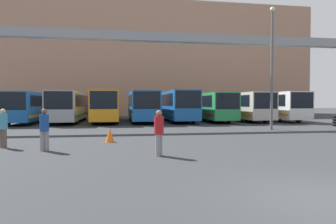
% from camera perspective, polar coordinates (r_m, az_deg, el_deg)
% --- Properties ---
extents(ground_plane, '(200.00, 200.00, 0.00)m').
position_cam_1_polar(ground_plane, '(7.22, 28.47, -14.69)').
color(ground_plane, '#2D3033').
extents(building_backdrop, '(54.31, 12.00, 17.92)m').
position_cam_1_polar(building_backdrop, '(52.22, -4.53, 9.41)').
color(building_backdrop, tan).
rests_on(building_backdrop, ground).
extents(overhead_gantry, '(33.63, 0.80, 7.57)m').
position_cam_1_polar(overhead_gantry, '(24.46, 0.98, 12.16)').
color(overhead_gantry, gray).
rests_on(overhead_gantry, ground).
extents(bus_slot_0, '(2.60, 11.79, 3.00)m').
position_cam_1_polar(bus_slot_0, '(33.33, -24.56, 1.12)').
color(bus_slot_0, '#1959A5').
rests_on(bus_slot_0, ground).
extents(bus_slot_1, '(2.58, 11.70, 3.10)m').
position_cam_1_polar(bus_slot_1, '(32.50, -18.22, 1.27)').
color(bus_slot_1, '#999EA5').
rests_on(bus_slot_1, ground).
extents(bus_slot_2, '(2.59, 12.28, 3.14)m').
position_cam_1_polar(bus_slot_2, '(32.42, -11.60, 1.37)').
color(bus_slot_2, orange).
rests_on(bus_slot_2, ground).
extents(bus_slot_3, '(2.62, 10.92, 3.13)m').
position_cam_1_polar(bus_slot_3, '(31.80, -4.92, 1.37)').
color(bus_slot_3, '#1959A5').
rests_on(bus_slot_3, ground).
extents(bus_slot_4, '(2.58, 11.66, 3.22)m').
position_cam_1_polar(bus_slot_4, '(32.66, 1.59, 1.49)').
color(bus_slot_4, '#1959A5').
rests_on(bus_slot_4, ground).
extents(bus_slot_5, '(2.52, 12.03, 3.02)m').
position_cam_1_polar(bus_slot_5, '(33.74, 7.77, 1.29)').
color(bus_slot_5, '#268C4C').
rests_on(bus_slot_5, ground).
extents(bus_slot_6, '(2.59, 10.22, 3.08)m').
position_cam_1_polar(bus_slot_6, '(34.18, 14.21, 1.31)').
color(bus_slot_6, beige).
rests_on(bus_slot_6, ground).
extents(bus_slot_7, '(2.59, 10.76, 3.14)m').
position_cam_1_polar(bus_slot_7, '(36.07, 19.50, 1.33)').
color(bus_slot_7, silver).
rests_on(bus_slot_7, ground).
extents(pedestrian_near_center, '(0.36, 0.36, 1.75)m').
position_cam_1_polar(pedestrian_near_center, '(15.31, -28.89, -2.53)').
color(pedestrian_near_center, brown).
rests_on(pedestrian_near_center, ground).
extents(pedestrian_mid_left, '(0.36, 0.36, 1.74)m').
position_cam_1_polar(pedestrian_mid_left, '(11.36, -1.74, -3.78)').
color(pedestrian_mid_left, gray).
rests_on(pedestrian_mid_left, ground).
extents(pedestrian_far_center, '(0.37, 0.37, 1.77)m').
position_cam_1_polar(pedestrian_far_center, '(13.56, -22.49, -2.94)').
color(pedestrian_far_center, gray).
rests_on(pedestrian_far_center, ground).
extents(traffic_cone, '(0.47, 0.47, 0.72)m').
position_cam_1_polar(traffic_cone, '(15.69, -11.01, -4.33)').
color(traffic_cone, orange).
rests_on(traffic_cone, ground).
extents(lamp_post, '(0.36, 0.36, 9.12)m').
position_cam_1_polar(lamp_post, '(23.83, 19.19, 8.69)').
color(lamp_post, '#595B60').
rests_on(lamp_post, ground).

